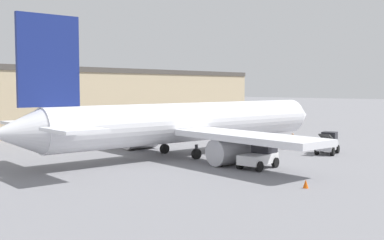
# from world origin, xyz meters

# --- Properties ---
(ground_plane) EXTENTS (400.00, 400.00, 0.00)m
(ground_plane) POSITION_xyz_m (0.00, 0.00, 0.00)
(ground_plane) COLOR slate
(terminal_building) EXTENTS (69.04, 14.20, 8.92)m
(terminal_building) POSITION_xyz_m (8.87, 31.05, 4.46)
(terminal_building) COLOR tan
(terminal_building) RESTS_ON ground_plane
(airplane) EXTENTS (35.71, 30.35, 11.57)m
(airplane) POSITION_xyz_m (-0.99, 0.16, 2.99)
(airplane) COLOR white
(airplane) RESTS_ON ground_plane
(ground_crew_worker) EXTENTS (0.36, 0.36, 1.64)m
(ground_crew_worker) POSITION_xyz_m (9.59, -5.11, 0.87)
(ground_crew_worker) COLOR #1E2338
(ground_crew_worker) RESTS_ON ground_plane
(baggage_tug) EXTENTS (3.47, 2.09, 2.18)m
(baggage_tug) POSITION_xyz_m (-1.98, -8.70, 1.02)
(baggage_tug) COLOR silver
(baggage_tug) RESTS_ON ground_plane
(belt_loader_truck) EXTENTS (3.04, 2.22, 2.01)m
(belt_loader_truck) POSITION_xyz_m (8.84, -9.24, 0.97)
(belt_loader_truck) COLOR #B2B2B7
(belt_loader_truck) RESTS_ON ground_plane
(safety_cone_far) EXTENTS (0.36, 0.36, 0.55)m
(safety_cone_far) POSITION_xyz_m (-6.41, -14.92, 0.28)
(safety_cone_far) COLOR #EF590F
(safety_cone_far) RESTS_ON ground_plane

